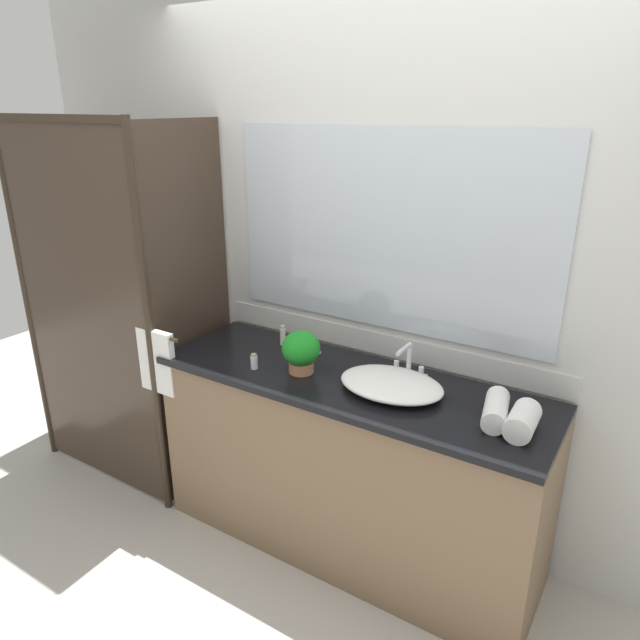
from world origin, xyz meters
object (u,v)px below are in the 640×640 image
soap_dish (308,351)px  sink_basin (391,384)px  amenity_bottle_lotion (254,362)px  potted_plant (301,350)px  faucet (408,365)px  rolled_towel_near_edge (522,421)px  rolled_towel_middle (496,410)px  amenity_bottle_conditioner (283,336)px

soap_dish → sink_basin: bearing=-15.1°
sink_basin → soap_dish: bearing=164.9°
sink_basin → amenity_bottle_lotion: bearing=-167.9°
potted_plant → soap_dish: (-0.08, 0.19, -0.09)m
sink_basin → faucet: 0.17m
soap_dish → rolled_towel_near_edge: size_ratio=0.53×
rolled_towel_near_edge → rolled_towel_middle: bearing=159.4°
amenity_bottle_conditioner → rolled_towel_middle: bearing=-8.7°
faucet → potted_plant: bearing=-153.4°
soap_dish → amenity_bottle_lotion: bearing=-113.3°
potted_plant → amenity_bottle_conditioner: potted_plant is taller
sink_basin → amenity_bottle_lotion: size_ratio=6.23×
rolled_towel_near_edge → amenity_bottle_lotion: bearing=-175.8°
faucet → amenity_bottle_lotion: bearing=-154.5°
soap_dish → amenity_bottle_lotion: 0.30m
rolled_towel_middle → amenity_bottle_conditioner: bearing=171.3°
potted_plant → soap_dish: size_ratio=1.96×
amenity_bottle_conditioner → amenity_bottle_lotion: (0.05, -0.30, -0.01)m
rolled_towel_near_edge → amenity_bottle_conditioner: bearing=170.2°
rolled_towel_middle → amenity_bottle_lotion: bearing=-173.2°
faucet → rolled_towel_middle: size_ratio=0.71×
amenity_bottle_conditioner → amenity_bottle_lotion: amenity_bottle_conditioner is taller
potted_plant → amenity_bottle_conditioner: (-0.26, 0.21, -0.06)m
faucet → potted_plant: (-0.43, -0.21, 0.05)m
potted_plant → rolled_towel_middle: potted_plant is taller
faucet → rolled_towel_middle: faucet is taller
soap_dish → amenity_bottle_lotion: size_ratio=1.38×
amenity_bottle_conditioner → rolled_towel_near_edge: 1.25m
potted_plant → amenity_bottle_lotion: 0.23m
soap_dish → rolled_towel_middle: (0.95, -0.14, 0.03)m
rolled_towel_middle → faucet: bearing=158.9°
amenity_bottle_conditioner → rolled_towel_middle: (1.13, -0.17, -0.00)m
rolled_towel_near_edge → rolled_towel_middle: 0.12m
rolled_towel_near_edge → rolled_towel_middle: (-0.11, 0.04, -0.01)m
rolled_towel_near_edge → soap_dish: bearing=170.1°
potted_plant → rolled_towel_middle: 0.87m
amenity_bottle_conditioner → faucet: bearing=-0.0°
sink_basin → amenity_bottle_conditioner: (-0.68, 0.17, 0.02)m
faucet → rolled_towel_middle: (0.44, -0.17, -0.01)m
potted_plant → faucet: bearing=26.6°
faucet → potted_plant: 0.48m
sink_basin → rolled_towel_middle: (0.44, -0.01, 0.01)m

